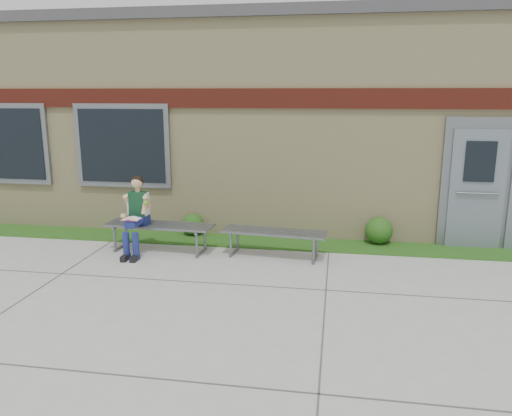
# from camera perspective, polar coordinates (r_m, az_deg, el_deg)

# --- Properties ---
(ground) EXTENTS (80.00, 80.00, 0.00)m
(ground) POSITION_cam_1_polar(r_m,az_deg,el_deg) (6.76, -0.75, -10.46)
(ground) COLOR #9E9E99
(ground) RESTS_ON ground
(grass_strip) EXTENTS (16.00, 0.80, 0.02)m
(grass_strip) POSITION_cam_1_polar(r_m,az_deg,el_deg) (9.18, 2.09, -4.00)
(grass_strip) COLOR #1A4F15
(grass_strip) RESTS_ON ground
(school_building) EXTENTS (16.20, 6.22, 4.20)m
(school_building) POSITION_cam_1_polar(r_m,az_deg,el_deg) (12.16, 4.23, 10.20)
(school_building) COLOR beige
(school_building) RESTS_ON ground
(bench_left) EXTENTS (1.90, 0.63, 0.49)m
(bench_left) POSITION_cam_1_polar(r_m,az_deg,el_deg) (8.80, -10.97, -2.50)
(bench_left) COLOR slate
(bench_left) RESTS_ON ground
(bench_right) EXTENTS (1.78, 0.65, 0.45)m
(bench_right) POSITION_cam_1_polar(r_m,az_deg,el_deg) (8.34, 2.06, -3.31)
(bench_right) COLOR slate
(bench_right) RESTS_ON ground
(girl) EXTENTS (0.46, 0.76, 1.33)m
(girl) POSITION_cam_1_polar(r_m,az_deg,el_deg) (8.66, -13.54, -0.58)
(girl) COLOR navy
(girl) RESTS_ON ground
(shrub_mid) EXTENTS (0.41, 0.41, 0.41)m
(shrub_mid) POSITION_cam_1_polar(r_m,az_deg,el_deg) (9.68, -7.24, -1.86)
(shrub_mid) COLOR #1A4F15
(shrub_mid) RESTS_ON grass_strip
(shrub_east) EXTENTS (0.49, 0.49, 0.49)m
(shrub_east) POSITION_cam_1_polar(r_m,az_deg,el_deg) (9.31, 13.86, -2.50)
(shrub_east) COLOR #1A4F15
(shrub_east) RESTS_ON grass_strip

